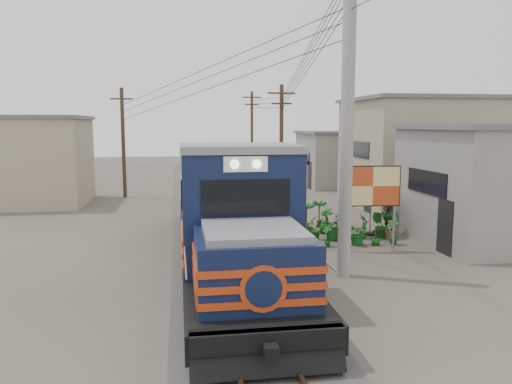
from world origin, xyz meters
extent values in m
plane|color=#473F35|center=(0.00, 0.00, 0.00)|extent=(120.00, 120.00, 0.00)
cube|color=#595651|center=(0.00, 10.00, 0.08)|extent=(3.60, 70.00, 0.16)
cube|color=#51331E|center=(-0.54, 10.00, 0.26)|extent=(0.08, 70.00, 0.12)
cube|color=#51331E|center=(0.54, 10.00, 0.26)|extent=(0.08, 70.00, 0.12)
cube|color=black|center=(0.00, 1.43, 0.78)|extent=(2.96, 16.31, 0.56)
cube|color=black|center=(0.00, -3.66, 0.47)|extent=(2.24, 3.26, 0.66)
cube|color=black|center=(0.00, 6.53, 0.47)|extent=(2.24, 3.26, 0.66)
cube|color=#0F1939|center=(0.00, -4.89, 1.64)|extent=(2.42, 2.45, 1.53)
cube|color=#0F1939|center=(0.00, -2.34, 2.46)|extent=(2.90, 2.65, 3.16)
cube|color=slate|center=(0.00, -2.34, 4.09)|extent=(2.96, 2.78, 0.18)
cube|color=black|center=(0.00, -3.67, 3.02)|extent=(2.07, 0.06, 0.82)
cube|color=white|center=(0.00, -3.68, 3.78)|extent=(1.02, 0.06, 0.36)
cube|color=#0F1939|center=(0.00, 3.98, 2.05)|extent=(2.31, 9.99, 2.34)
cube|color=slate|center=(0.00, 3.98, 3.28)|extent=(2.07, 9.99, 0.18)
cube|color=#C13812|center=(0.00, 1.43, 1.34)|extent=(3.00, 16.31, 0.14)
cube|color=#C13812|center=(0.00, 1.43, 1.64)|extent=(3.00, 16.31, 0.14)
cube|color=#C13812|center=(0.00, 1.43, 1.95)|extent=(3.00, 16.31, 0.14)
cylinder|color=#9E9B93|center=(3.50, -0.50, 5.00)|extent=(0.40, 0.40, 10.00)
cylinder|color=#4C3826|center=(4.50, 14.00, 3.50)|extent=(0.24, 0.24, 7.00)
cube|color=#4C3826|center=(4.50, 14.00, 6.50)|extent=(1.60, 0.10, 0.10)
cube|color=#4C3826|center=(4.50, 14.00, 5.90)|extent=(1.20, 0.10, 0.10)
cylinder|color=#4C3826|center=(4.80, 28.00, 3.75)|extent=(0.24, 0.24, 7.50)
cube|color=#4C3826|center=(4.80, 28.00, 7.00)|extent=(1.60, 0.10, 0.10)
cube|color=#4C3826|center=(4.80, 28.00, 6.40)|extent=(1.20, 0.10, 0.10)
cylinder|color=#4C3826|center=(-5.00, 18.00, 3.50)|extent=(0.24, 0.24, 7.00)
cube|color=#4C3826|center=(-5.00, 18.00, 6.50)|extent=(1.60, 0.10, 0.10)
cube|color=#4C3826|center=(-5.00, 18.00, 5.90)|extent=(1.20, 0.10, 0.10)
cube|color=gray|center=(11.50, 3.00, 2.25)|extent=(7.00, 6.00, 4.50)
cube|color=black|center=(7.98, 3.00, 2.48)|extent=(0.05, 3.00, 0.90)
cube|color=tan|center=(12.50, 12.00, 3.00)|extent=(8.00, 7.00, 6.00)
cube|color=slate|center=(12.50, 12.00, 6.10)|extent=(8.40, 7.35, 0.20)
cube|color=black|center=(8.48, 12.00, 3.30)|extent=(0.05, 3.50, 0.90)
cube|color=gray|center=(11.00, 22.00, 2.00)|extent=(6.00, 6.00, 4.00)
cube|color=slate|center=(11.00, 22.00, 4.10)|extent=(6.30, 6.30, 0.20)
cube|color=black|center=(7.98, 22.00, 2.20)|extent=(0.05, 3.00, 0.90)
cube|color=tan|center=(-10.00, 16.00, 2.50)|extent=(6.00, 6.00, 5.00)
cube|color=slate|center=(-10.00, 16.00, 5.10)|extent=(6.30, 6.30, 0.20)
cylinder|color=#99999E|center=(4.65, 2.40, 1.18)|extent=(0.10, 0.10, 2.35)
cylinder|color=#99999E|center=(6.34, 2.23, 1.18)|extent=(0.10, 0.10, 2.35)
cube|color=black|center=(5.50, 2.32, 2.45)|extent=(2.07, 0.32, 1.51)
cube|color=#C8421A|center=(5.50, 2.29, 2.45)|extent=(1.98, 0.28, 1.41)
cylinder|color=black|center=(6.50, 4.90, 0.05)|extent=(0.40, 0.40, 0.10)
cylinder|color=#99999E|center=(6.50, 4.90, 1.01)|extent=(0.05, 0.05, 2.02)
cone|color=#6B2B81|center=(6.50, 4.90, 1.98)|extent=(2.29, 2.29, 0.51)
imported|color=black|center=(7.64, 5.63, 0.79)|extent=(0.63, 0.47, 1.57)
imported|color=#19591A|center=(4.09, 3.19, 0.43)|extent=(0.43, 0.52, 0.85)
imported|color=#19591A|center=(4.70, 3.16, 0.40)|extent=(0.52, 0.56, 0.80)
imported|color=#19591A|center=(5.34, 3.30, 0.47)|extent=(1.12, 1.11, 0.94)
imported|color=#19591A|center=(6.04, 3.14, 0.34)|extent=(0.45, 0.45, 0.68)
imported|color=#19591A|center=(6.74, 3.14, 0.53)|extent=(0.59, 0.67, 1.06)
imported|color=#19591A|center=(4.04, 4.46, 0.42)|extent=(0.53, 0.46, 0.84)
imported|color=#19591A|center=(4.61, 4.22, 0.54)|extent=(1.03, 0.91, 1.08)
imported|color=#19591A|center=(5.29, 4.29, 0.32)|extent=(0.51, 0.51, 0.64)
imported|color=#19591A|center=(5.96, 4.28, 0.53)|extent=(0.63, 0.67, 1.06)
imported|color=#19591A|center=(6.66, 4.31, 0.54)|extent=(0.72, 0.65, 1.08)
imported|color=#19591A|center=(3.95, 5.43, 0.36)|extent=(0.78, 0.83, 0.73)
imported|color=#19591A|center=(4.72, 5.48, 0.56)|extent=(0.81, 0.81, 1.13)
imported|color=#19591A|center=(5.22, 5.50, 0.47)|extent=(0.57, 0.60, 0.95)
camera|label=1|loc=(-1.51, -14.97, 4.68)|focal=35.00mm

